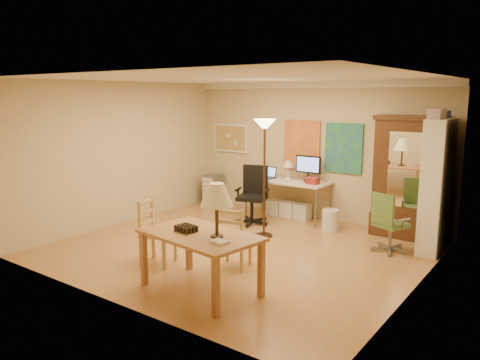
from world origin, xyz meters
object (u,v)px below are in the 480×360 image
Objects in this scene: office_chair_black at (252,208)px; armoire at (407,185)px; office_chair_green at (389,236)px; dining_table at (206,223)px; computer_desk at (290,195)px; bookshelf at (436,187)px.

office_chair_black is 0.53× the size of armoire.
armoire is (2.64, 0.86, 0.62)m from office_chair_black.
office_chair_black reaches higher than office_chair_green.
dining_table is 1.45× the size of office_chair_black.
office_chair_black is at bearing -161.91° from armoire.
dining_table reaches higher than office_chair_black.
bookshelf reaches higher than computer_desk.
armoire is (1.29, 3.85, 0.02)m from dining_table.
office_chair_green is (2.68, -0.12, -0.04)m from office_chair_black.
office_chair_black is 2.69m from office_chair_green.
computer_desk is 1.51× the size of office_chair_black.
office_chair_green is at bearing -142.85° from bookshelf.
dining_table is at bearing -75.32° from computer_desk.
armoire is at bearing 71.55° from dining_table.
bookshelf is (0.60, -0.55, 0.12)m from armoire.
bookshelf is (0.56, 0.42, 0.79)m from office_chair_green.
dining_table is 0.95× the size of computer_desk.
office_chair_green is (2.32, -0.90, -0.21)m from computer_desk.
computer_desk is at bearing 64.80° from office_chair_black.
bookshelf is at bearing 60.20° from dining_table.
armoire is at bearing 137.40° from bookshelf.
armoire reaches higher than office_chair_green.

